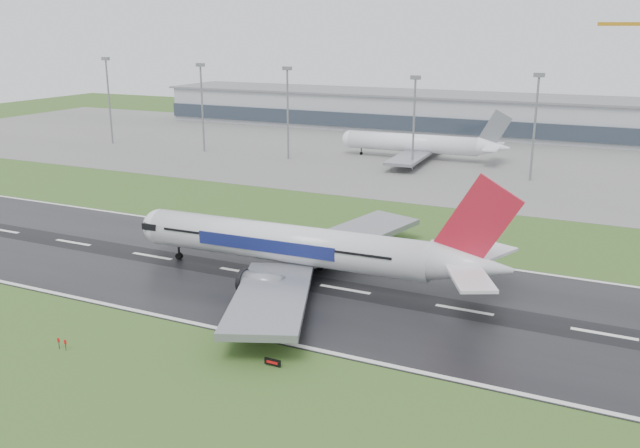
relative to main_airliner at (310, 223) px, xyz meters
The scene contains 12 objects.
ground 34.15m from the main_airliner, behind, with size 520.00×520.00×0.00m, color #32541F.
runway 34.13m from the main_airliner, behind, with size 400.00×45.00×0.10m, color black.
apron 127.78m from the main_airliner, 104.81° to the left, with size 400.00×130.00×0.08m, color slate.
terminal 186.04m from the main_airliner, 100.08° to the left, with size 240.00×36.00×15.00m, color #989CA4.
main_airliner is the anchor object (origin of this frame).
parked_airliner 117.82m from the main_airliner, 98.11° to the left, with size 57.49×53.52×16.85m, color white, non-canonical shape.
runway_sign 32.97m from the main_airliner, 72.63° to the right, with size 2.30×0.26×1.04m, color black, non-canonical shape.
floodmast_0 164.18m from the main_airliner, 143.27° to the left, with size 0.64×0.64×30.76m, color gray.
floodmast_1 133.05m from the main_airliner, 132.43° to the left, with size 0.64×0.64×29.42m, color gray.
floodmast_2 113.11m from the main_airliner, 119.73° to the left, with size 0.64×0.64×29.03m, color gray.
floodmast_3 99.07m from the main_airliner, 97.53° to the left, with size 0.64×0.64×27.38m, color gray.
floodmast_4 100.72m from the main_airliner, 77.25° to the left, with size 0.64×0.64×29.05m, color gray.
Camera 1 is at (80.73, -96.12, 41.60)m, focal length 37.77 mm.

